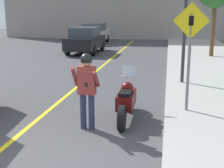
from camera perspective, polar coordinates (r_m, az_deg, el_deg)
name	(u,v)px	position (r m, az deg, el deg)	size (l,w,h in m)	color
ground_plane	(19,162)	(6.17, -16.63, -13.52)	(80.00, 80.00, 0.00)	#424244
road_center_line	(79,86)	(11.67, -6.10, -0.28)	(0.12, 36.00, 0.01)	yellow
motorcycle	(126,101)	(7.91, 2.65, -3.06)	(0.62, 2.16, 1.29)	black
person_biker	(87,83)	(7.14, -4.64, 0.19)	(0.59, 0.49, 1.80)	#282D4C
crossing_sign	(190,47)	(8.22, 14.02, 6.57)	(0.91, 0.08, 2.79)	slate
traffic_light	(186,10)	(11.53, 13.32, 13.08)	(0.26, 0.30, 3.76)	#2D2D30
parked_car_black	(86,40)	(20.59, -4.86, 8.04)	(1.88, 4.20, 1.68)	black
parked_car_silver	(95,33)	(26.74, -3.21, 9.26)	(1.88, 4.20, 1.68)	black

